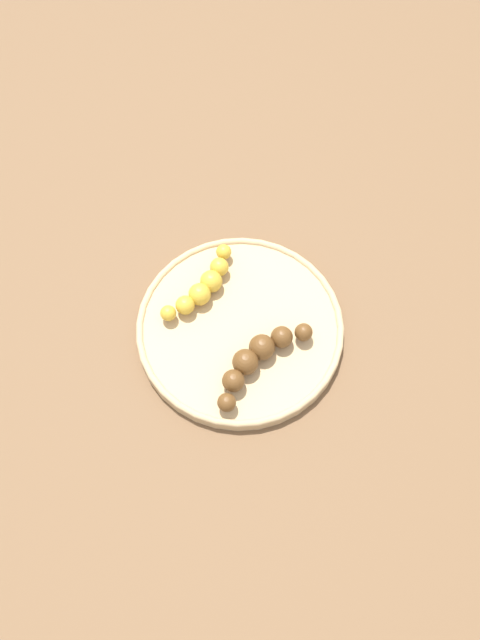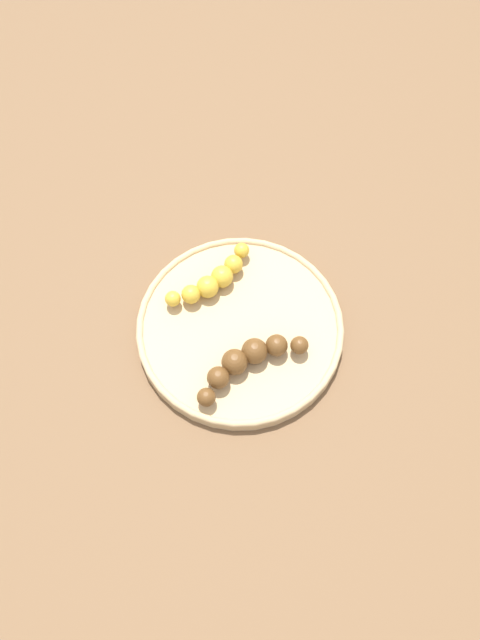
% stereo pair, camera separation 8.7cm
% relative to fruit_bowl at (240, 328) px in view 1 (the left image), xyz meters
% --- Properties ---
extents(ground_plane, '(2.40, 2.40, 0.00)m').
position_rel_fruit_bowl_xyz_m(ground_plane, '(0.00, 0.00, -0.01)').
color(ground_plane, brown).
extents(fruit_bowl, '(0.29, 0.29, 0.02)m').
position_rel_fruit_bowl_xyz_m(fruit_bowl, '(0.00, 0.00, 0.00)').
color(fruit_bowl, tan).
rests_on(fruit_bowl, ground_plane).
extents(banana_spotted, '(0.06, 0.15, 0.03)m').
position_rel_fruit_bowl_xyz_m(banana_spotted, '(-0.07, 0.03, 0.02)').
color(banana_spotted, gold).
rests_on(banana_spotted, fruit_bowl).
extents(banana_overripe, '(0.09, 0.16, 0.04)m').
position_rel_fruit_bowl_xyz_m(banana_overripe, '(0.04, -0.04, 0.03)').
color(banana_overripe, '#593819').
rests_on(banana_overripe, fruit_bowl).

